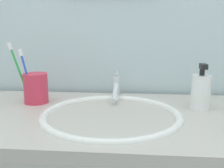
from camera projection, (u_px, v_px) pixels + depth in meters
name	position (u px, v px, depth m)	size (l,w,h in m)	color
tiled_wall_back	(109.00, 22.00, 1.05)	(2.47, 0.04, 2.40)	silver
sink_basin	(111.00, 127.00, 0.80)	(0.42, 0.42, 0.11)	white
faucet	(116.00, 88.00, 0.97)	(0.02, 0.16, 0.09)	silver
toothbrush_cup	(36.00, 88.00, 0.92)	(0.08, 0.08, 0.10)	#D8334C
toothbrush_green	(18.00, 69.00, 0.90)	(0.06, 0.04, 0.21)	green
toothbrush_blue	(26.00, 72.00, 0.90)	(0.05, 0.02, 0.18)	blue
soap_dispenser	(201.00, 93.00, 0.84)	(0.06, 0.06, 0.15)	white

